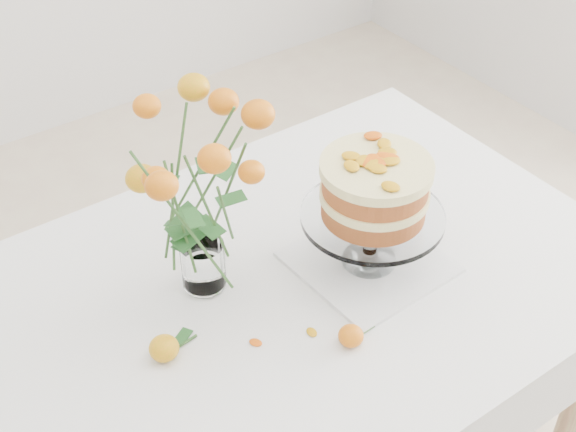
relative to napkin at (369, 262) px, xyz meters
name	(u,v)px	position (x,y,z in m)	size (l,w,h in m)	color
table	(278,315)	(-0.19, 0.05, -0.09)	(1.43, 0.93, 0.76)	tan
napkin	(369,262)	(0.00, 0.00, 0.00)	(0.28, 0.28, 0.01)	white
cake_stand	(374,194)	(0.00, 0.00, 0.18)	(0.29, 0.29, 0.26)	white
rose_vase	(196,183)	(-0.31, 0.14, 0.25)	(0.33, 0.33, 0.44)	white
loose_rose_near	(164,348)	(-0.46, 0.02, 0.02)	(0.10, 0.06, 0.05)	orange
loose_rose_far	(351,336)	(-0.17, -0.15, 0.02)	(0.09, 0.05, 0.04)	orange
stray_petal_a	(256,343)	(-0.31, -0.05, 0.00)	(0.03, 0.02, 0.00)	orange
stray_petal_b	(312,332)	(-0.21, -0.09, 0.00)	(0.03, 0.02, 0.00)	orange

